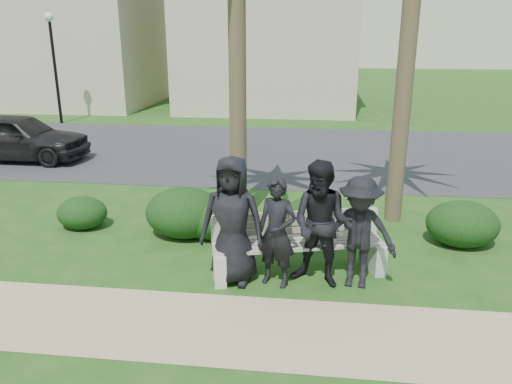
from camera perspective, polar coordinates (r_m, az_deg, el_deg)
ground at (r=8.16m, az=-3.48°, el=-8.19°), size 160.00×160.00×0.00m
footpath at (r=6.62m, az=-6.35°, el=-14.97°), size 30.00×1.60×0.01m
asphalt_street at (r=15.68m, az=1.75°, el=4.67°), size 160.00×8.00×0.01m
stucco_bldg_left at (r=28.53m, az=-22.00°, el=16.82°), size 10.40×8.40×7.30m
stucco_bldg_right at (r=25.31m, az=1.65°, el=18.07°), size 8.40×8.40×7.30m
street_lamp at (r=21.83m, az=-22.21°, el=14.95°), size 0.36×0.36×4.29m
park_bench at (r=7.71m, az=4.92°, el=-6.45°), size 2.77×1.27×0.92m
man_a at (r=7.26m, az=-2.72°, el=-3.28°), size 0.99×0.69×1.92m
man_b at (r=7.21m, az=2.39°, el=-4.63°), size 0.69×0.56×1.64m
man_c at (r=7.22m, az=7.53°, el=-3.73°), size 1.09×0.96×1.88m
man_d at (r=7.31m, az=11.67°, el=-4.58°), size 1.16×0.78×1.67m
hedge_a at (r=10.04m, az=-19.27°, el=-2.16°), size 0.96×0.79×0.62m
hedge_b at (r=9.17m, az=-8.18°, el=-2.17°), size 1.42×1.18×0.93m
hedge_c at (r=9.08m, az=-5.22°, el=-2.74°), size 1.20×0.99×0.79m
hedge_d at (r=9.21m, az=-3.03°, el=-2.79°), size 1.02×0.84×0.66m
hedge_e at (r=9.15m, az=6.71°, el=-2.73°), size 1.16×0.95×0.75m
hedge_f at (r=9.42m, az=22.54°, el=-3.24°), size 1.24×1.03×0.81m
car_a at (r=16.00m, az=-25.56°, el=5.68°), size 4.00×1.65×1.36m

